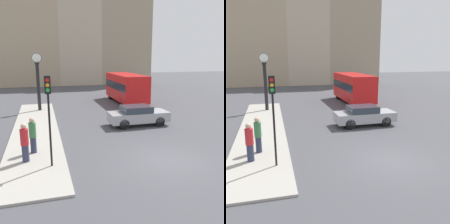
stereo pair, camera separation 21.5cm
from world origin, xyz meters
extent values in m
plane|color=#47474C|center=(0.00, 0.00, 0.00)|extent=(120.00, 120.00, 0.00)
cube|color=#A39E93|center=(-6.18, 7.05, 0.05)|extent=(2.95, 18.11, 0.10)
cube|color=tan|center=(-8.07, 34.48, 7.34)|extent=(11.16, 5.00, 14.69)
cube|color=#B7A88E|center=(1.03, 34.48, 8.99)|extent=(7.03, 5.00, 17.98)
cube|color=gray|center=(9.10, 34.48, 9.94)|extent=(9.11, 5.00, 19.89)
cube|color=#9E9EA3|center=(0.97, 6.26, 0.64)|extent=(4.28, 1.74, 0.68)
cube|color=#2D3842|center=(0.80, 6.26, 1.21)|extent=(2.06, 1.56, 0.45)
cylinder|color=black|center=(2.30, 7.01, 0.36)|extent=(0.71, 0.22, 0.71)
cylinder|color=black|center=(2.30, 5.50, 0.36)|extent=(0.71, 0.22, 0.71)
cylinder|color=black|center=(-0.36, 7.01, 0.36)|extent=(0.71, 0.22, 0.71)
cylinder|color=black|center=(-0.36, 5.50, 0.36)|extent=(0.71, 0.22, 0.71)
cube|color=red|center=(3.09, 15.22, 1.68)|extent=(2.53, 7.30, 2.65)
cube|color=#1E232D|center=(3.09, 15.22, 1.87)|extent=(2.56, 7.16, 0.78)
cylinder|color=black|center=(4.22, 17.49, 0.45)|extent=(0.28, 0.90, 0.90)
cylinder|color=black|center=(1.97, 17.49, 0.45)|extent=(0.28, 0.90, 0.90)
cylinder|color=black|center=(4.22, 12.96, 0.45)|extent=(0.28, 0.90, 0.90)
cylinder|color=black|center=(1.97, 12.96, 0.45)|extent=(0.28, 0.90, 0.90)
cylinder|color=black|center=(-5.39, 0.67, 1.73)|extent=(0.09, 0.09, 3.25)
cube|color=black|center=(-5.39, 0.67, 3.73)|extent=(0.26, 0.20, 0.76)
cylinder|color=red|center=(-5.39, 0.55, 3.94)|extent=(0.15, 0.04, 0.15)
cylinder|color=orange|center=(-5.39, 0.55, 3.73)|extent=(0.15, 0.04, 0.15)
cylinder|color=green|center=(-5.39, 0.55, 3.52)|extent=(0.15, 0.04, 0.15)
cylinder|color=black|center=(-5.89, 13.05, 2.14)|extent=(0.29, 0.29, 4.08)
cube|color=black|center=(-5.89, 13.05, 4.27)|extent=(0.38, 0.38, 0.18)
cylinder|color=black|center=(-5.89, 13.05, 4.74)|extent=(0.82, 0.04, 0.82)
cylinder|color=white|center=(-5.89, 13.05, 4.74)|extent=(0.76, 0.06, 0.76)
cylinder|color=#2D334C|center=(-6.52, 1.49, 0.51)|extent=(0.31, 0.31, 0.81)
cylinder|color=red|center=(-6.52, 1.49, 1.29)|extent=(0.37, 0.37, 0.76)
sphere|color=tan|center=(-6.52, 1.49, 1.80)|extent=(0.26, 0.26, 0.26)
cylinder|color=#2D334C|center=(-6.20, 2.52, 0.51)|extent=(0.30, 0.30, 0.82)
cylinder|color=#387A47|center=(-6.20, 2.52, 1.30)|extent=(0.35, 0.35, 0.76)
sphere|color=tan|center=(-6.20, 2.52, 1.81)|extent=(0.26, 0.26, 0.26)
camera|label=1|loc=(-5.63, -10.04, 4.91)|focal=40.00mm
camera|label=2|loc=(-5.42, -10.09, 4.91)|focal=40.00mm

